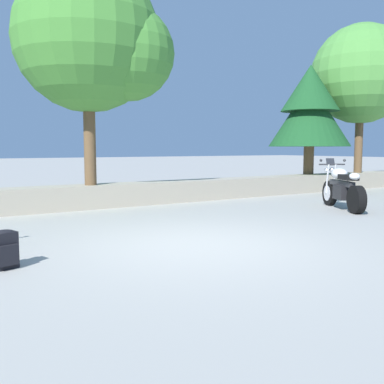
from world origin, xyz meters
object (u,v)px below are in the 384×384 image
(leafy_tree_mid_left, at_px, (96,42))
(leafy_tree_far_right, at_px, (367,77))
(rider_backpack, at_px, (4,249))
(pine_tree_mid_right, at_px, (310,108))
(motorcycle_white_centre, at_px, (342,189))

(leafy_tree_mid_left, height_order, leafy_tree_far_right, leafy_tree_far_right)
(rider_backpack, xyz_separation_m, pine_tree_mid_right, (10.48, 4.92, 2.53))
(leafy_tree_mid_left, relative_size, leafy_tree_far_right, 0.98)
(motorcycle_white_centre, distance_m, rider_backpack, 7.75)
(motorcycle_white_centre, distance_m, pine_tree_mid_right, 5.17)
(motorcycle_white_centre, distance_m, leafy_tree_mid_left, 6.68)
(leafy_tree_far_right, bearing_deg, leafy_tree_mid_left, 179.84)
(leafy_tree_mid_left, xyz_separation_m, leafy_tree_far_right, (9.93, -0.03, 0.06))
(leafy_tree_mid_left, bearing_deg, pine_tree_mid_right, 2.90)
(motorcycle_white_centre, height_order, leafy_tree_far_right, leafy_tree_far_right)
(rider_backpack, bearing_deg, pine_tree_mid_right, 25.18)
(motorcycle_white_centre, bearing_deg, leafy_tree_mid_left, 145.20)
(rider_backpack, distance_m, leafy_tree_mid_left, 6.51)
(pine_tree_mid_right, bearing_deg, leafy_tree_far_right, -9.84)
(leafy_tree_far_right, bearing_deg, pine_tree_mid_right, 170.16)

